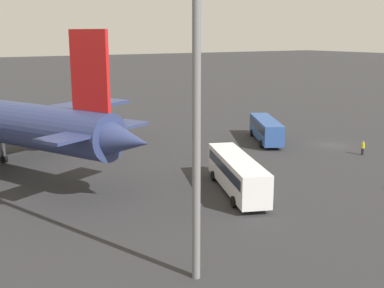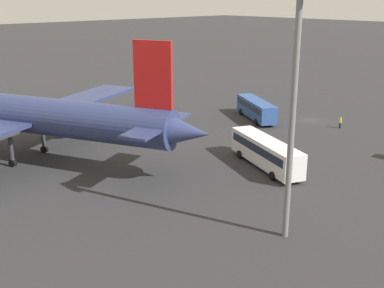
{
  "view_description": "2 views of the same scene",
  "coord_description": "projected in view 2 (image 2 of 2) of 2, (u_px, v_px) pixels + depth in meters",
  "views": [
    {
      "loc": [
        -43.69,
        50.08,
        14.66
      ],
      "look_at": [
        -3.37,
        24.63,
        3.81
      ],
      "focal_mm": 45.0,
      "sensor_mm": 36.0,
      "label": 1
    },
    {
      "loc": [
        -42.19,
        66.16,
        19.56
      ],
      "look_at": [
        -2.18,
        28.69,
        2.52
      ],
      "focal_mm": 45.0,
      "sensor_mm": 36.0,
      "label": 2
    }
  ],
  "objects": [
    {
      "name": "ground_plane",
      "position": [
        311.0,
        120.0,
        78.4
      ],
      "size": [
        600.0,
        600.0,
        0.0
      ],
      "primitive_type": "plane",
      "color": "#2D2D30"
    },
    {
      "name": "airplane",
      "position": [
        15.0,
        114.0,
        58.66
      ],
      "size": [
        48.42,
        42.86,
        15.14
      ],
      "rotation": [
        0.0,
        0.0,
        0.43
      ],
      "color": "navy",
      "rests_on": "ground"
    },
    {
      "name": "shuttle_bus_near",
      "position": [
        256.0,
        108.0,
        78.49
      ],
      "size": [
        11.43,
        7.98,
        3.16
      ],
      "rotation": [
        0.0,
        0.0,
        -0.51
      ],
      "color": "#2D5199",
      "rests_on": "ground"
    },
    {
      "name": "shuttle_bus_far",
      "position": [
        266.0,
        151.0,
        56.47
      ],
      "size": [
        12.96,
        7.28,
        3.39
      ],
      "rotation": [
        0.0,
        0.0,
        -0.38
      ],
      "color": "white",
      "rests_on": "ground"
    },
    {
      "name": "worker_person",
      "position": [
        340.0,
        123.0,
        73.54
      ],
      "size": [
        0.38,
        0.38,
        1.74
      ],
      "color": "#1E1E2D",
      "rests_on": "ground"
    },
    {
      "name": "light_pole",
      "position": [
        294.0,
        94.0,
        37.15
      ],
      "size": [
        2.8,
        0.7,
        20.36
      ],
      "color": "slate",
      "rests_on": "ground"
    }
  ]
}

